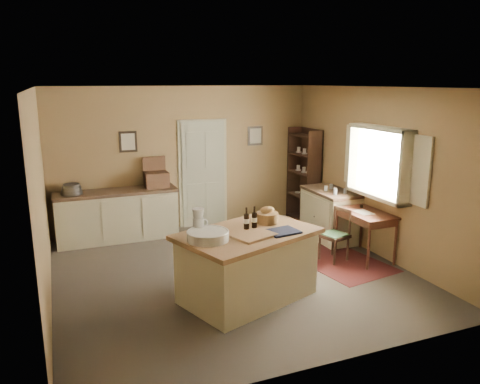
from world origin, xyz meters
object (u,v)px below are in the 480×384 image
Objects in this scene: sideboard at (118,214)px; writing_desk at (366,218)px; desk_chair at (334,236)px; shelving_unit at (305,175)px; right_cabinet at (330,214)px; work_island at (247,263)px.

writing_desk is at bearing -34.16° from sideboard.
shelving_unit is at bearing 56.47° from desk_chair.
sideboard is at bearing 158.74° from right_cabinet.
sideboard reaches higher than desk_chair.
work_island reaches higher than writing_desk.
desk_chair is at bearing -37.44° from sideboard.
work_island reaches higher than right_cabinet.
right_cabinet is at bearing 45.12° from desk_chair.
right_cabinet is (3.54, -1.38, -0.02)m from sideboard.
sideboard reaches higher than right_cabinet.
shelving_unit is at bearing 86.11° from writing_desk.
shelving_unit is at bearing 29.33° from work_island.
sideboard is 3.81m from desk_chair.
desk_chair is 0.44× the size of shelving_unit.
writing_desk is (3.54, -2.40, 0.19)m from sideboard.
shelving_unit reaches higher than writing_desk.
work_island is 2.83m from right_cabinet.
work_island reaches higher than sideboard.
shelving_unit reaches higher than desk_chair.
writing_desk is at bearing -93.89° from shelving_unit.
writing_desk is at bearing -4.61° from work_island.
sideboard is at bearing 176.90° from shelving_unit.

